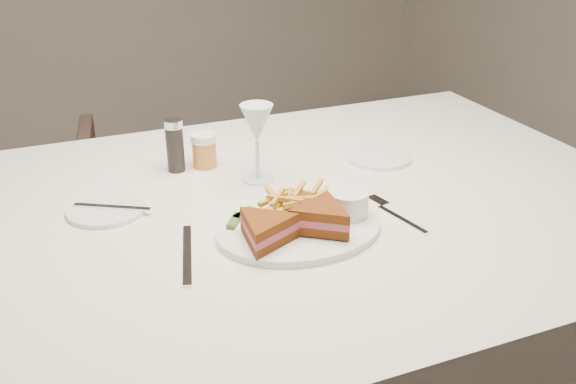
# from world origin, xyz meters

# --- Properties ---
(table) EXTENTS (1.71, 1.23, 0.75)m
(table) POSITION_xyz_m (0.34, 0.13, 0.38)
(table) COLOR silver
(table) RESTS_ON ground
(chair_far) EXTENTS (0.78, 0.75, 0.67)m
(chair_far) POSITION_xyz_m (0.43, 1.02, 0.34)
(chair_far) COLOR #423129
(chair_far) RESTS_ON ground
(table_setting) EXTENTS (0.80, 0.63, 0.18)m
(table_setting) POSITION_xyz_m (0.33, 0.10, 0.79)
(table_setting) COLOR white
(table_setting) RESTS_ON table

